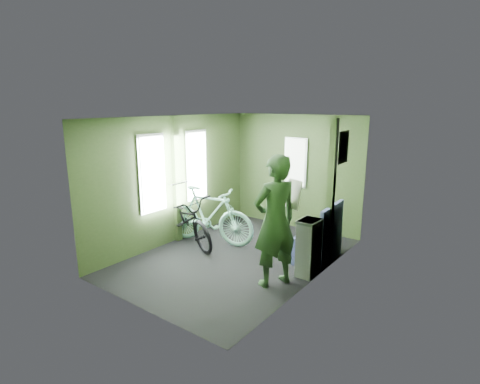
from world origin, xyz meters
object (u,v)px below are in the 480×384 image
object	(u,v)px
waste_box	(308,248)
bench_seat	(319,243)
bicycle_black	(188,243)
passenger	(275,221)
bicycle_mint	(209,243)

from	to	relation	value
waste_box	bench_seat	size ratio (longest dim) A/B	0.90
bicycle_black	passenger	xyz separation A→B (m)	(2.10, -0.41, 0.93)
bicycle_mint	waste_box	size ratio (longest dim) A/B	2.04
bicycle_mint	passenger	world-z (taller)	passenger
bicycle_black	waste_box	size ratio (longest dim) A/B	2.09
bicycle_mint	waste_box	bearing A→B (deg)	-106.49
waste_box	bench_seat	world-z (taller)	bench_seat
bicycle_mint	passenger	distance (m)	2.13
bicycle_black	waste_box	xyz separation A→B (m)	(2.36, 0.13, 0.43)
bicycle_mint	bench_seat	bearing A→B (deg)	-88.41
waste_box	bench_seat	bearing A→B (deg)	100.22
waste_box	bicycle_mint	bearing A→B (deg)	176.57
passenger	bench_seat	world-z (taller)	passenger
passenger	bench_seat	xyz separation A→B (m)	(0.14, 1.17, -0.65)
bicycle_mint	waste_box	xyz separation A→B (m)	(2.06, -0.12, 0.43)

